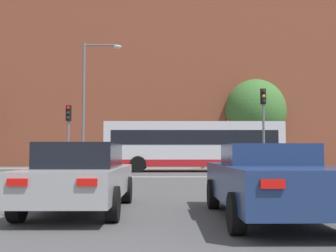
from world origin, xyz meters
TOP-DOWN VIEW (x-y plane):
  - stop_line_strip at (0.00, 18.83)m, footprint 7.31×0.30m
  - far_pavement at (0.00, 30.22)m, footprint 68.13×2.50m
  - brick_civic_building at (1.51, 40.50)m, footprint 44.18×13.03m
  - car_saloon_left at (-1.73, 6.54)m, footprint 1.92×4.64m
  - car_roadster_right at (2.00, 5.48)m, footprint 2.02×4.81m
  - bus_crossing_lead at (1.85, 24.68)m, footprint 11.25×2.64m
  - traffic_light_near_left at (-4.97, 19.34)m, footprint 0.26×0.31m
  - traffic_light_far_right at (4.78, 29.56)m, footprint 0.26×0.31m
  - traffic_light_near_right at (5.07, 19.02)m, footprint 0.26×0.31m
  - street_lamp_junction at (-4.60, 23.36)m, footprint 2.40×0.36m
  - pedestrian_waiting at (2.88, 29.55)m, footprint 0.44×0.43m
  - pedestrian_walking_east at (8.03, 29.40)m, footprint 0.43×0.44m
  - pedestrian_walking_west at (-8.16, 30.39)m, footprint 0.45×0.34m
  - tree_kerbside at (7.92, 34.22)m, footprint 5.32×5.32m

SIDE VIEW (x-z plane):
  - stop_line_strip at x=0.00m, z-range 0.00..0.01m
  - far_pavement at x=0.00m, z-range 0.00..0.01m
  - car_roadster_right at x=2.00m, z-range 0.01..1.41m
  - car_saloon_left at x=-1.73m, z-range 0.02..1.45m
  - pedestrian_walking_west at x=-8.16m, z-range 0.15..1.87m
  - pedestrian_waiting at x=2.88m, z-range 0.15..1.87m
  - pedestrian_walking_east at x=8.03m, z-range 0.18..2.02m
  - bus_crossing_lead at x=1.85m, z-range 0.12..3.27m
  - traffic_light_near_left at x=-4.97m, z-range 0.66..4.32m
  - traffic_light_far_right at x=4.78m, z-range 0.67..4.45m
  - traffic_light_near_right at x=5.07m, z-range 0.76..5.25m
  - tree_kerbside at x=7.92m, z-range 1.01..8.64m
  - street_lamp_junction at x=-4.60m, z-range 0.86..8.88m
  - brick_civic_building at x=1.51m, z-range -3.00..24.41m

